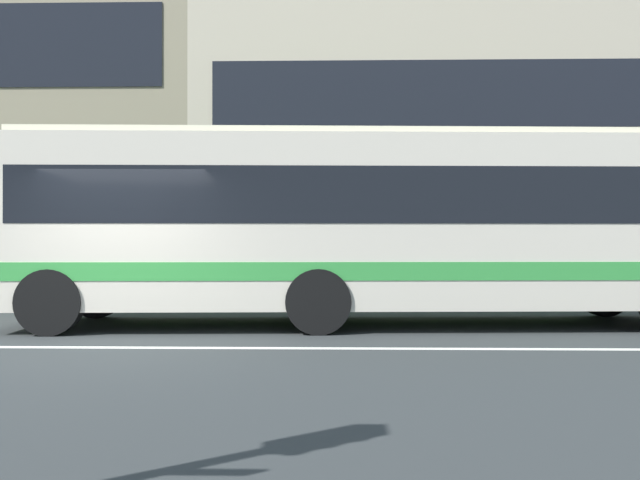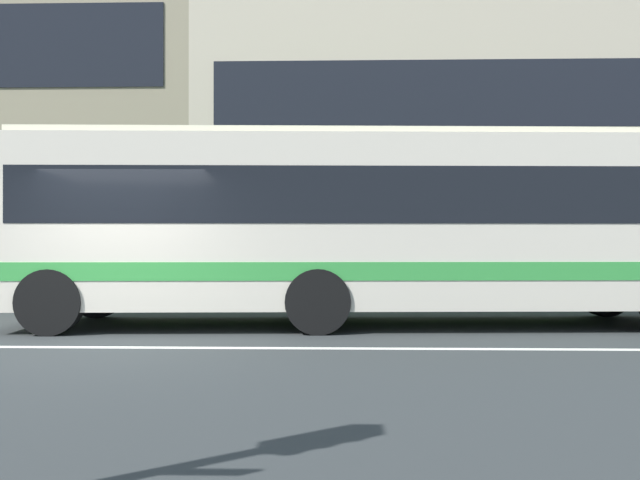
{
  "view_description": "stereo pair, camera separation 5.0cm",
  "coord_description": "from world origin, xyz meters",
  "views": [
    {
      "loc": [
        3.22,
        -8.96,
        1.4
      ],
      "look_at": [
        2.94,
        2.82,
        1.44
      ],
      "focal_mm": 38.15,
      "sensor_mm": 36.0,
      "label": 1
    },
    {
      "loc": [
        3.27,
        -8.96,
        1.4
      ],
      "look_at": [
        2.94,
        2.82,
        1.44
      ],
      "focal_mm": 38.15,
      "sensor_mm": 36.0,
      "label": 2
    }
  ],
  "objects": [
    {
      "name": "transit_bus",
      "position": [
        3.59,
        2.59,
        1.77
      ],
      "size": [
        11.65,
        3.19,
        3.2
      ],
      "color": "beige",
      "rests_on": "ground_plane"
    },
    {
      "name": "ground_plane",
      "position": [
        0.0,
        0.0,
        0.0
      ],
      "size": [
        160.0,
        160.0,
        0.0
      ],
      "primitive_type": "plane",
      "color": "#2E3132"
    },
    {
      "name": "hedge_row_far",
      "position": [
        -1.76,
        6.55,
        0.49
      ],
      "size": [
        22.54,
        1.1,
        0.98
      ],
      "primitive_type": "cube",
      "color": "#317424",
      "rests_on": "ground_plane"
    },
    {
      "name": "lane_centre_line",
      "position": [
        0.0,
        0.0,
        0.0
      ],
      "size": [
        60.0,
        0.16,
        0.01
      ],
      "primitive_type": "cube",
      "color": "silver",
      "rests_on": "ground_plane"
    },
    {
      "name": "apartment_block_right",
      "position": [
        8.21,
        17.03,
        5.0
      ],
      "size": [
        18.86,
        11.79,
        9.99
      ],
      "color": "#BDB097",
      "rests_on": "ground_plane"
    }
  ]
}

